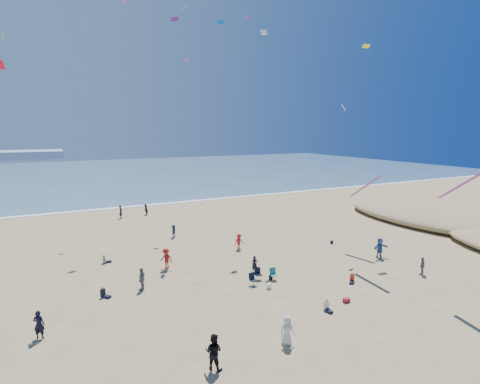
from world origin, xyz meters
name	(u,v)px	position (x,y,z in m)	size (l,w,h in m)	color
ground	(275,366)	(0.00, 0.00, 0.00)	(220.00, 220.00, 0.00)	tan
ocean	(92,174)	(0.00, 95.00, 0.03)	(220.00, 100.00, 0.06)	#476B84
surf_line	(124,207)	(0.00, 45.00, 0.04)	(220.00, 1.20, 0.08)	white
standing_flyers	(252,264)	(5.02, 11.63, 0.89)	(30.17, 49.47, 1.95)	silver
seated_group	(252,297)	(2.47, 6.97, 0.42)	(19.36, 28.76, 0.84)	silver
chair_cluster	(262,276)	(4.88, 9.78, 0.50)	(2.68, 1.49, 1.00)	black
white_tote	(269,286)	(4.70, 8.39, 0.20)	(0.35, 0.20, 0.40)	white
black_backpack	(271,278)	(5.76, 9.81, 0.19)	(0.30, 0.22, 0.38)	black
cooler	(346,300)	(8.46, 3.93, 0.15)	(0.45, 0.30, 0.30)	#A6172D
navy_bag	(332,242)	(16.77, 15.28, 0.17)	(0.28, 0.18, 0.34)	black
kites_aloft	(279,105)	(9.18, 14.47, 14.41)	(40.14, 38.70, 26.00)	pink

